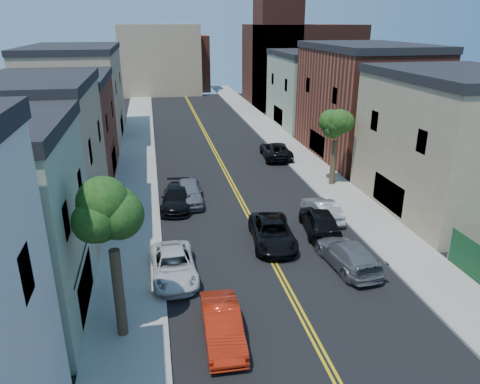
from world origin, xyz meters
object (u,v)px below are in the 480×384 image
grey_car_left (189,192)px  pedestrian_left (121,307)px  grey_car_right (348,255)px  red_sedan (222,325)px  black_suv_lane (272,233)px  white_pickup (174,266)px  black_car_right (320,221)px  silver_car_right (322,210)px  black_car_left (177,198)px  dark_car_right_far (276,150)px

grey_car_left → pedestrian_left: size_ratio=2.75×
grey_car_left → grey_car_right: (7.60, -10.93, -0.10)m
red_sedan → black_suv_lane: bearing=63.2°
white_pickup → black_car_right: size_ratio=1.02×
silver_car_right → pedestrian_left: (-12.64, -9.21, 0.34)m
black_car_right → pedestrian_left: pedestrian_left is taller
grey_car_right → silver_car_right: size_ratio=1.19×
red_sedan → grey_car_left: bearing=91.4°
black_car_left → grey_car_right: size_ratio=1.00×
black_suv_lane → pedestrian_left: 10.59m
black_car_right → grey_car_left: bearing=-34.1°
black_car_right → black_suv_lane: (-3.30, -0.88, -0.10)m
red_sedan → black_car_right: size_ratio=0.91×
black_car_right → silver_car_right: (0.91, 1.94, -0.13)m
black_car_left → dark_car_right_far: (10.25, 10.60, 0.05)m
grey_car_left → black_car_left: 1.20m
black_car_left → black_suv_lane: 8.61m
silver_car_right → pedestrian_left: pedestrian_left is taller
black_car_left → black_suv_lane: size_ratio=0.96×
black_car_left → dark_car_right_far: bearing=53.8°
red_sedan → black_suv_lane: (4.30, 8.04, -0.00)m
white_pickup → pedestrian_left: size_ratio=2.78×
red_sedan → black_car_left: black_car_left is taller
white_pickup → pedestrian_left: bearing=-124.7°
red_sedan → pedestrian_left: size_ratio=2.49×
grey_car_left → black_car_right: size_ratio=1.01×
grey_car_left → dark_car_right_far: size_ratio=0.87×
black_suv_lane → white_pickup: bearing=-150.4°
white_pickup → silver_car_right: bearing=26.8°
grey_car_left → dark_car_right_far: bearing=49.2°
black_car_left → red_sedan: bearing=-78.5°
grey_car_right → pedestrian_left: (-11.73, -3.00, 0.31)m
grey_car_right → black_car_right: bearing=-95.4°
silver_car_right → pedestrian_left: size_ratio=2.37×
grey_car_right → silver_car_right: grey_car_right is taller
white_pickup → black_suv_lane: size_ratio=0.94×
white_pickup → black_car_left: bearing=84.0°
white_pickup → black_car_left: size_ratio=0.98×
white_pickup → black_car_right: black_car_right is taller
grey_car_left → silver_car_right: grey_car_left is taller
red_sedan → white_pickup: red_sedan is taller
dark_car_right_far → red_sedan: bearing=74.9°
silver_car_right → black_suv_lane: size_ratio=0.80×
black_car_right → dark_car_right_far: size_ratio=0.87×
dark_car_right_far → pedestrian_left: (-13.43, -23.81, 0.26)m
red_sedan → grey_car_right: bearing=32.8°
white_pickup → black_car_right: 9.96m
black_car_left → silver_car_right: bearing=-15.1°
grey_car_left → black_car_left: grey_car_left is taller
grey_car_left → grey_car_right: 13.32m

